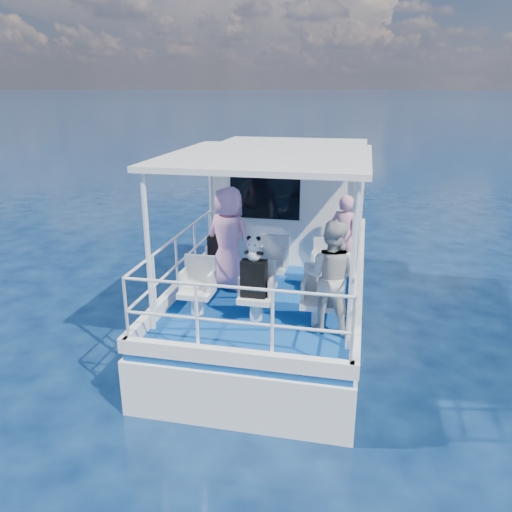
{
  "coord_description": "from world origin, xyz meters",
  "views": [
    {
      "loc": [
        1.4,
        -7.58,
        4.12
      ],
      "look_at": [
        -0.15,
        -0.4,
        1.63
      ],
      "focal_mm": 35.0,
      "sensor_mm": 36.0,
      "label": 1
    }
  ],
  "objects_px": {
    "passenger_stbd_aft": "(331,276)",
    "panda": "(254,249)",
    "passenger_port_fwd": "(229,239)",
    "backpack_center": "(254,279)"
  },
  "relations": [
    {
      "from": "passenger_stbd_aft",
      "to": "passenger_port_fwd",
      "type": "bearing_deg",
      "value": -21.61
    },
    {
      "from": "passenger_stbd_aft",
      "to": "backpack_center",
      "type": "distance_m",
      "value": 1.09
    },
    {
      "from": "passenger_port_fwd",
      "to": "passenger_stbd_aft",
      "type": "xyz_separation_m",
      "value": [
        1.77,
        -1.21,
        -0.07
      ]
    },
    {
      "from": "backpack_center",
      "to": "panda",
      "type": "relative_size",
      "value": 1.51
    },
    {
      "from": "passenger_port_fwd",
      "to": "passenger_stbd_aft",
      "type": "height_order",
      "value": "passenger_port_fwd"
    },
    {
      "from": "passenger_port_fwd",
      "to": "panda",
      "type": "relative_size",
      "value": 4.82
    },
    {
      "from": "passenger_stbd_aft",
      "to": "panda",
      "type": "relative_size",
      "value": 4.43
    },
    {
      "from": "passenger_port_fwd",
      "to": "panda",
      "type": "xyz_separation_m",
      "value": [
        0.68,
        -1.16,
        0.24
      ]
    },
    {
      "from": "passenger_stbd_aft",
      "to": "backpack_center",
      "type": "bearing_deg",
      "value": 10.27
    },
    {
      "from": "passenger_stbd_aft",
      "to": "backpack_center",
      "type": "xyz_separation_m",
      "value": [
        -1.08,
        0.05,
        -0.14
      ]
    }
  ]
}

